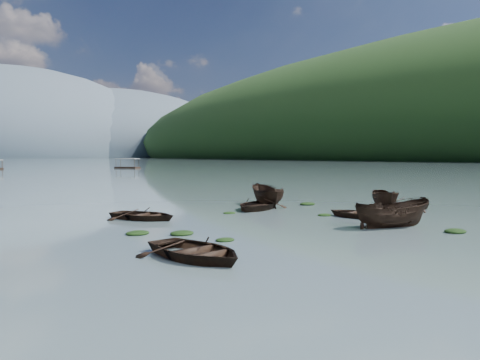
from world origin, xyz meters
TOP-DOWN VIEW (x-y plane):
  - ground_plane at (0.00, 0.00)m, footprint 2400.00×2400.00m
  - haze_mtn_c at (140.00, 900.00)m, footprint 520.00×520.00m
  - haze_mtn_d at (320.00, 900.00)m, footprint 520.00×520.00m
  - rowboat_0 at (-9.94, 0.93)m, footprint 3.69×4.82m
  - rowboat_2 at (1.78, 1.26)m, footprint 4.62×2.81m
  - rowboat_3 at (3.52, 4.68)m, footprint 3.78×4.62m
  - rowboat_4 at (9.75, 5.53)m, footprint 5.13×4.06m
  - rowboat_5 at (8.71, 6.89)m, footprint 3.64×3.94m
  - rowboat_6 at (-7.22, 11.46)m, footprint 4.53×5.05m
  - rowboat_7 at (1.06, 11.52)m, footprint 5.72×5.24m
  - rowboat_8 at (2.86, 12.68)m, footprint 3.28×4.87m
  - weed_clump_0 at (-7.93, 5.58)m, footprint 1.13×0.93m
  - weed_clump_1 at (-7.18, 3.13)m, footprint 0.86×0.69m
  - weed_clump_2 at (2.85, -1.49)m, footprint 1.14×0.91m
  - weed_clump_3 at (2.33, 6.49)m, footprint 0.87×0.73m
  - weed_clump_4 at (5.35, 2.71)m, footprint 1.11×0.88m
  - weed_clump_5 at (-9.57, 6.85)m, footprint 1.12×0.90m
  - weed_clump_6 at (-1.73, 10.75)m, footprint 0.83×0.70m
  - weed_clump_7 at (5.80, 11.54)m, footprint 1.22×0.97m
  - pontoon_right at (32.34, 110.45)m, footprint 6.20×7.21m

SIDE VIEW (x-z plane):
  - ground_plane at x=0.00m, z-range 0.00..0.00m
  - haze_mtn_c at x=140.00m, z-range -130.00..130.00m
  - haze_mtn_d at x=320.00m, z-range -110.00..110.00m
  - rowboat_0 at x=-9.94m, z-range -0.47..0.47m
  - rowboat_2 at x=1.78m, z-range -0.84..0.84m
  - rowboat_3 at x=3.52m, z-range -0.42..0.42m
  - rowboat_4 at x=9.75m, z-range -0.48..0.48m
  - rowboat_5 at x=8.71m, z-range -0.75..0.75m
  - rowboat_6 at x=-7.22m, z-range -0.43..0.43m
  - rowboat_7 at x=1.06m, z-range -0.48..0.48m
  - rowboat_8 at x=2.86m, z-range -0.88..0.88m
  - weed_clump_0 at x=-7.93m, z-range -0.12..0.12m
  - weed_clump_1 at x=-7.18m, z-range -0.09..0.09m
  - weed_clump_2 at x=2.85m, z-range -0.12..0.12m
  - weed_clump_3 at x=2.33m, z-range -0.10..0.10m
  - weed_clump_4 at x=5.35m, z-range -0.11..0.11m
  - weed_clump_5 at x=-9.57m, z-range -0.12..0.12m
  - weed_clump_6 at x=-1.73m, z-range -0.09..0.09m
  - weed_clump_7 at x=5.80m, z-range -0.13..0.13m
  - pontoon_right at x=32.34m, z-range -1.30..1.30m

